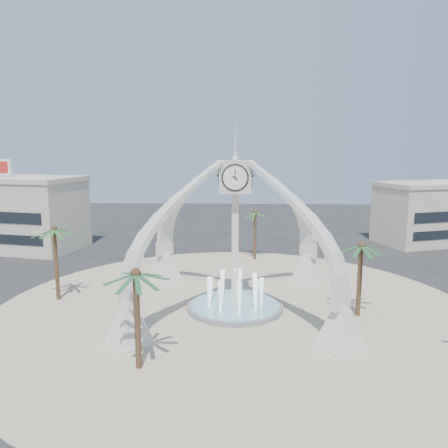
{
  "coord_description": "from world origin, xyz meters",
  "views": [
    {
      "loc": [
        0.48,
        -34.7,
        13.3
      ],
      "look_at": [
        -0.98,
        2.0,
        6.88
      ],
      "focal_mm": 35.0,
      "sensor_mm": 36.0,
      "label": 1
    }
  ],
  "objects_px": {
    "fountain": "(235,306)",
    "palm_west": "(54,230)",
    "palm_east": "(361,247)",
    "clock_tower": "(235,233)",
    "palm_south": "(136,275)",
    "palm_north": "(255,213)"
  },
  "relations": [
    {
      "from": "palm_east",
      "to": "palm_west",
      "type": "distance_m",
      "value": 25.7
    },
    {
      "from": "palm_east",
      "to": "palm_west",
      "type": "bearing_deg",
      "value": 173.87
    },
    {
      "from": "palm_east",
      "to": "palm_west",
      "type": "height_order",
      "value": "palm_west"
    },
    {
      "from": "palm_east",
      "to": "palm_south",
      "type": "xyz_separation_m",
      "value": [
        -15.58,
        -9.09,
        0.22
      ]
    },
    {
      "from": "palm_east",
      "to": "palm_north",
      "type": "height_order",
      "value": "palm_east"
    },
    {
      "from": "palm_west",
      "to": "palm_north",
      "type": "relative_size",
      "value": 1.09
    },
    {
      "from": "clock_tower",
      "to": "palm_south",
      "type": "height_order",
      "value": "clock_tower"
    },
    {
      "from": "clock_tower",
      "to": "palm_north",
      "type": "bearing_deg",
      "value": 82.57
    },
    {
      "from": "palm_east",
      "to": "palm_north",
      "type": "distance_m",
      "value": 19.25
    },
    {
      "from": "fountain",
      "to": "clock_tower",
      "type": "bearing_deg",
      "value": -90.0
    },
    {
      "from": "palm_west",
      "to": "palm_south",
      "type": "xyz_separation_m",
      "value": [
        9.96,
        -11.83,
        -0.37
      ]
    },
    {
      "from": "clock_tower",
      "to": "palm_south",
      "type": "relative_size",
      "value": 2.65
    },
    {
      "from": "palm_west",
      "to": "palm_south",
      "type": "relative_size",
      "value": 1.05
    },
    {
      "from": "palm_south",
      "to": "palm_east",
      "type": "bearing_deg",
      "value": 30.25
    },
    {
      "from": "clock_tower",
      "to": "palm_west",
      "type": "distance_m",
      "value": 15.76
    },
    {
      "from": "palm_west",
      "to": "palm_north",
      "type": "height_order",
      "value": "palm_west"
    },
    {
      "from": "fountain",
      "to": "palm_west",
      "type": "xyz_separation_m",
      "value": [
        -15.67,
        1.66,
        6.01
      ]
    },
    {
      "from": "clock_tower",
      "to": "palm_west",
      "type": "xyz_separation_m",
      "value": [
        -15.67,
        1.66,
        -0.2
      ]
    },
    {
      "from": "clock_tower",
      "to": "palm_north",
      "type": "xyz_separation_m",
      "value": [
        2.16,
        16.54,
        -0.77
      ]
    },
    {
      "from": "fountain",
      "to": "palm_north",
      "type": "distance_m",
      "value": 17.55
    },
    {
      "from": "clock_tower",
      "to": "palm_north",
      "type": "relative_size",
      "value": 2.76
    },
    {
      "from": "clock_tower",
      "to": "palm_west",
      "type": "relative_size",
      "value": 2.53
    }
  ]
}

